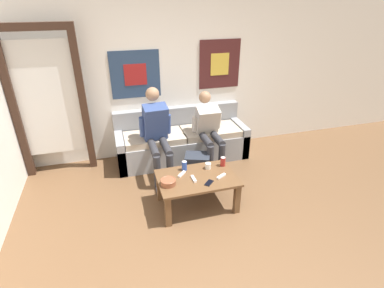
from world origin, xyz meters
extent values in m
plane|color=brown|center=(0.00, 0.00, 0.00)|extent=(18.00, 18.00, 0.00)
cube|color=white|center=(0.00, 2.62, 1.27)|extent=(10.00, 0.05, 2.55)
cube|color=navy|center=(-0.39, 2.58, 1.36)|extent=(0.75, 0.01, 0.72)
cube|color=maroon|center=(-0.39, 2.58, 1.36)|extent=(0.34, 0.01, 0.32)
cube|color=#471E1E|center=(0.98, 2.58, 1.44)|extent=(0.69, 0.01, 0.78)
cube|color=gold|center=(0.98, 2.58, 1.44)|extent=(0.31, 0.01, 0.35)
cube|color=#382319|center=(-2.09, 2.39, 1.02)|extent=(0.10, 0.10, 2.05)
cube|color=#382319|center=(-1.19, 2.39, 1.02)|extent=(0.10, 0.10, 2.05)
cube|color=#382319|center=(-1.64, 2.39, 2.10)|extent=(1.00, 0.10, 0.10)
cube|color=silver|center=(-1.64, 2.41, 1.13)|extent=(0.82, 0.02, 1.64)
cube|color=gray|center=(0.25, 2.53, 0.40)|extent=(2.11, 0.13, 0.80)
cube|color=gray|center=(0.25, 2.18, 0.20)|extent=(2.11, 0.57, 0.41)
cube|color=gray|center=(-0.75, 2.18, 0.26)|extent=(0.12, 0.57, 0.53)
cube|color=gray|center=(1.24, 2.18, 0.26)|extent=(0.12, 0.57, 0.53)
cube|color=#B2A38E|center=(-0.22, 2.18, 0.46)|extent=(0.91, 0.53, 0.10)
cube|color=#B2A38E|center=(0.71, 2.18, 0.46)|extent=(0.91, 0.53, 0.10)
cube|color=brown|center=(0.11, 0.96, 0.42)|extent=(0.98, 0.64, 0.03)
cube|color=brown|center=(-0.33, 1.23, 0.20)|extent=(0.07, 0.07, 0.40)
cube|color=brown|center=(0.54, 1.23, 0.20)|extent=(0.07, 0.07, 0.40)
cube|color=brown|center=(-0.33, 0.70, 0.20)|extent=(0.07, 0.07, 0.40)
cube|color=brown|center=(0.54, 0.70, 0.20)|extent=(0.07, 0.07, 0.40)
cylinder|color=#2D2D33|center=(-0.30, 1.72, 0.51)|extent=(0.11, 0.46, 0.11)
cylinder|color=#2D2D33|center=(-0.30, 1.49, 0.27)|extent=(0.10, 0.10, 0.48)
cube|color=#232328|center=(-0.30, 1.42, 0.03)|extent=(0.11, 0.25, 0.05)
cylinder|color=#2D2D33|center=(-0.12, 1.72, 0.51)|extent=(0.11, 0.46, 0.11)
cylinder|color=#2D2D33|center=(-0.12, 1.49, 0.27)|extent=(0.10, 0.10, 0.48)
cube|color=#232328|center=(-0.12, 1.42, 0.03)|extent=(0.11, 0.25, 0.05)
cube|color=#33477F|center=(-0.21, 2.02, 0.78)|extent=(0.36, 0.37, 0.59)
sphere|color=#9E7556|center=(-0.21, 2.12, 1.18)|extent=(0.20, 0.20, 0.20)
cylinder|color=#33477F|center=(-0.41, 2.02, 0.73)|extent=(0.08, 0.12, 0.31)
cylinder|color=#33477F|center=(-0.02, 2.02, 0.73)|extent=(0.08, 0.12, 0.31)
cylinder|color=#2D2D33|center=(0.50, 1.76, 0.51)|extent=(0.11, 0.38, 0.11)
cylinder|color=#2D2D33|center=(0.50, 1.57, 0.27)|extent=(0.10, 0.10, 0.48)
cube|color=#232328|center=(0.50, 1.50, 0.03)|extent=(0.11, 0.25, 0.05)
cylinder|color=#2D2D33|center=(0.68, 1.76, 0.51)|extent=(0.11, 0.38, 0.11)
cylinder|color=#2D2D33|center=(0.68, 1.57, 0.27)|extent=(0.10, 0.10, 0.48)
cube|color=#232328|center=(0.68, 1.50, 0.03)|extent=(0.11, 0.25, 0.05)
cube|color=beige|center=(0.59, 2.03, 0.72)|extent=(0.35, 0.36, 0.49)
sphere|color=#9E7556|center=(0.59, 2.14, 1.06)|extent=(0.18, 0.18, 0.18)
cylinder|color=beige|center=(0.39, 2.03, 0.68)|extent=(0.08, 0.12, 0.26)
cylinder|color=beige|center=(0.78, 2.03, 0.68)|extent=(0.08, 0.12, 0.26)
cube|color=#282D38|center=(0.30, 1.59, 0.19)|extent=(0.43, 0.38, 0.38)
cube|color=#282D38|center=(0.26, 1.47, 0.11)|extent=(0.27, 0.18, 0.17)
cylinder|color=brown|center=(-0.27, 0.90, 0.47)|extent=(0.18, 0.18, 0.07)
torus|color=brown|center=(-0.27, 0.90, 0.50)|extent=(0.19, 0.19, 0.02)
cylinder|color=silver|center=(0.30, 1.12, 0.47)|extent=(0.08, 0.08, 0.08)
cylinder|color=black|center=(0.30, 1.12, 0.52)|extent=(0.00, 0.00, 0.01)
cylinder|color=#28479E|center=(0.00, 1.17, 0.49)|extent=(0.07, 0.07, 0.12)
cylinder|color=silver|center=(0.00, 1.17, 0.56)|extent=(0.06, 0.06, 0.00)
cylinder|color=maroon|center=(0.51, 1.13, 0.49)|extent=(0.07, 0.07, 0.12)
cylinder|color=silver|center=(0.51, 1.13, 0.56)|extent=(0.06, 0.06, 0.00)
cube|color=white|center=(0.40, 0.88, 0.44)|extent=(0.14, 0.10, 0.02)
cylinder|color=#333842|center=(0.42, 0.90, 0.46)|extent=(0.01, 0.01, 0.00)
cube|color=white|center=(0.05, 0.92, 0.44)|extent=(0.04, 0.14, 0.02)
cylinder|color=#333842|center=(0.05, 0.95, 0.46)|extent=(0.01, 0.01, 0.00)
cube|color=white|center=(-0.06, 1.07, 0.44)|extent=(0.13, 0.13, 0.02)
cylinder|color=#333842|center=(-0.04, 1.09, 0.46)|extent=(0.01, 0.01, 0.00)
cube|color=black|center=(0.20, 0.80, 0.44)|extent=(0.14, 0.14, 0.01)
cube|color=black|center=(0.20, 0.80, 0.44)|extent=(0.13, 0.13, 0.00)
camera|label=1|loc=(-0.83, -2.02, 2.46)|focal=28.00mm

